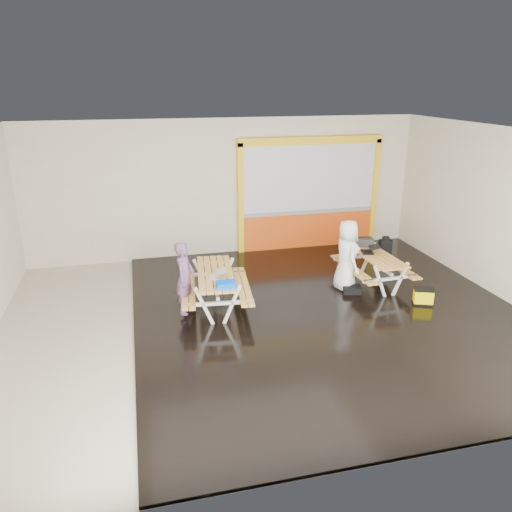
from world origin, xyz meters
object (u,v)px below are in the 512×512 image
object	(u,v)px
toolbox	(364,242)
dark_case	(352,289)
laptop_left	(217,275)
picnic_table_right	(374,261)
laptop_right	(370,250)
backpack	(385,247)
blue_pouch	(226,284)
fluke_bag	(423,297)
person_right	(347,256)
picnic_table_left	(216,281)
person_left	(185,278)

from	to	relation	value
toolbox	dark_case	distance (m)	1.36
laptop_left	picnic_table_right	bearing A→B (deg)	9.27
laptop_right	backpack	world-z (taller)	backpack
toolbox	dark_case	size ratio (longest dim) A/B	1.11
dark_case	blue_pouch	bearing A→B (deg)	-165.61
laptop_left	toolbox	distance (m)	3.82
toolbox	fluke_bag	xyz separation A→B (m)	(0.48, -1.81, -0.62)
backpack	dark_case	bearing A→B (deg)	-141.86
person_right	blue_pouch	world-z (taller)	person_right
picnic_table_left	fluke_bag	xyz separation A→B (m)	(4.11, -0.90, -0.39)
person_left	toolbox	bearing A→B (deg)	-49.79
person_right	fluke_bag	distance (m)	1.78
picnic_table_left	laptop_left	world-z (taller)	laptop_left
toolbox	dark_case	world-z (taller)	toolbox
laptop_right	fluke_bag	bearing A→B (deg)	-67.75
fluke_bag	laptop_right	bearing A→B (deg)	112.25
blue_pouch	backpack	size ratio (longest dim) A/B	0.74
laptop_left	backpack	size ratio (longest dim) A/B	0.78
toolbox	fluke_bag	bearing A→B (deg)	-75.16
laptop_right	dark_case	size ratio (longest dim) A/B	1.20
laptop_right	toolbox	size ratio (longest dim) A/B	1.08
laptop_right	backpack	xyz separation A→B (m)	(0.64, 0.48, -0.12)
person_right	blue_pouch	size ratio (longest dim) A/B	4.60
person_right	laptop_left	distance (m)	2.97
picnic_table_left	backpack	world-z (taller)	backpack
picnic_table_left	toolbox	bearing A→B (deg)	14.17
laptop_right	person_left	bearing A→B (deg)	-170.60
person_left	toolbox	world-z (taller)	person_left
picnic_table_left	dark_case	size ratio (longest dim) A/B	5.47
laptop_right	fluke_bag	distance (m)	1.59
laptop_right	toolbox	bearing A→B (deg)	79.80
picnic_table_left	backpack	distance (m)	4.30
backpack	person_left	bearing A→B (deg)	-166.29
laptop_left	toolbox	world-z (taller)	toolbox
picnic_table_left	blue_pouch	bearing A→B (deg)	-84.74
person_left	blue_pouch	distance (m)	0.88
backpack	picnic_table_left	bearing A→B (deg)	-167.14
laptop_right	toolbox	world-z (taller)	toolbox
toolbox	fluke_bag	world-z (taller)	toolbox
picnic_table_right	laptop_left	size ratio (longest dim) A/B	5.29
picnic_table_left	backpack	xyz separation A→B (m)	(4.19, 0.96, 0.07)
blue_pouch	dark_case	xyz separation A→B (m)	(2.87, 0.74, -0.72)
person_left	laptop_right	bearing A→B (deg)	-55.33
laptop_right	dark_case	distance (m)	1.03
toolbox	laptop_left	bearing A→B (deg)	-162.31
picnic_table_left	picnic_table_right	size ratio (longest dim) A/B	1.10
picnic_table_right	laptop_left	xyz separation A→B (m)	(-3.62, -0.59, 0.26)
picnic_table_right	backpack	size ratio (longest dim) A/B	4.13
picnic_table_left	person_left	size ratio (longest dim) A/B	1.48
dark_case	fluke_bag	size ratio (longest dim) A/B	0.83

